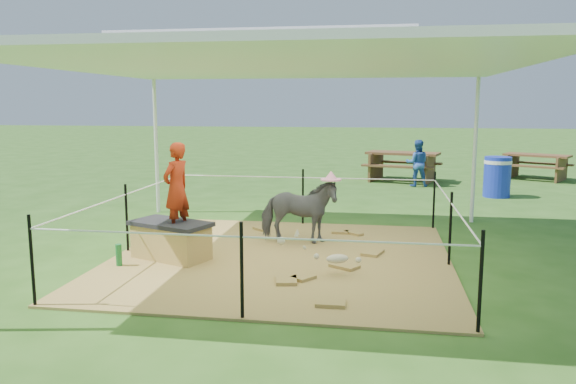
# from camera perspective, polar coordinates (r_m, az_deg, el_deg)

# --- Properties ---
(ground) EXTENTS (90.00, 90.00, 0.00)m
(ground) POSITION_cam_1_polar(r_m,az_deg,el_deg) (7.82, -0.70, -6.84)
(ground) COLOR #2D5919
(ground) RESTS_ON ground
(hay_patch) EXTENTS (4.60, 4.60, 0.03)m
(hay_patch) POSITION_cam_1_polar(r_m,az_deg,el_deg) (7.82, -0.70, -6.73)
(hay_patch) COLOR brown
(hay_patch) RESTS_ON ground
(canopy_tent) EXTENTS (6.30, 6.30, 2.90)m
(canopy_tent) POSITION_cam_1_polar(r_m,az_deg,el_deg) (7.55, -0.74, 13.22)
(canopy_tent) COLOR silver
(canopy_tent) RESTS_ON ground
(rope_fence) EXTENTS (4.54, 4.54, 1.00)m
(rope_fence) POSITION_cam_1_polar(r_m,az_deg,el_deg) (7.67, -0.71, -2.21)
(rope_fence) COLOR black
(rope_fence) RESTS_ON ground
(straw_bale) EXTENTS (1.15, 0.86, 0.46)m
(straw_bale) POSITION_cam_1_polar(r_m,az_deg,el_deg) (7.87, -11.79, -4.99)
(straw_bale) COLOR olive
(straw_bale) RESTS_ON hay_patch
(dark_cloth) EXTENTS (1.23, 0.94, 0.06)m
(dark_cloth) POSITION_cam_1_polar(r_m,az_deg,el_deg) (7.81, -11.85, -3.15)
(dark_cloth) COLOR black
(dark_cloth) RESTS_ON straw_bale
(woman) EXTENTS (0.44, 0.53, 1.24)m
(woman) POSITION_cam_1_polar(r_m,az_deg,el_deg) (7.68, -11.29, 1.12)
(woman) COLOR #A82710
(woman) RESTS_ON straw_bale
(green_bottle) EXTENTS (0.10, 0.10, 0.29)m
(green_bottle) POSITION_cam_1_polar(r_m,az_deg,el_deg) (7.71, -16.81, -6.14)
(green_bottle) COLOR #186E2C
(green_bottle) RESTS_ON hay_patch
(pony) EXTENTS (1.20, 0.61, 0.99)m
(pony) POSITION_cam_1_polar(r_m,az_deg,el_deg) (8.47, 1.08, -1.99)
(pony) COLOR #49494E
(pony) RESTS_ON hay_patch
(pink_hat) EXTENTS (0.31, 0.31, 0.14)m
(pink_hat) POSITION_cam_1_polar(r_m,az_deg,el_deg) (8.38, 1.09, 1.80)
(pink_hat) COLOR pink
(pink_hat) RESTS_ON pony
(foal) EXTENTS (0.95, 0.73, 0.46)m
(foal) POSITION_cam_1_polar(r_m,az_deg,el_deg) (7.00, 5.04, -6.56)
(foal) COLOR beige
(foal) RESTS_ON hay_patch
(trash_barrel) EXTENTS (0.79, 0.79, 0.93)m
(trash_barrel) POSITION_cam_1_polar(r_m,az_deg,el_deg) (13.80, 20.48, 1.45)
(trash_barrel) COLOR #182DBA
(trash_barrel) RESTS_ON ground
(picnic_table_near) EXTENTS (2.25, 1.88, 0.81)m
(picnic_table_near) POSITION_cam_1_polar(r_m,az_deg,el_deg) (15.94, 11.55, 2.55)
(picnic_table_near) COLOR #51371C
(picnic_table_near) RESTS_ON ground
(picnic_table_far) EXTENTS (2.11, 1.92, 0.72)m
(picnic_table_far) POSITION_cam_1_polar(r_m,az_deg,el_deg) (17.51, 23.91, 2.36)
(picnic_table_far) COLOR brown
(picnic_table_far) RESTS_ON ground
(distant_person) EXTENTS (0.61, 0.48, 1.22)m
(distant_person) POSITION_cam_1_polar(r_m,az_deg,el_deg) (14.96, 12.98, 2.87)
(distant_person) COLOR #2D56AB
(distant_person) RESTS_ON ground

